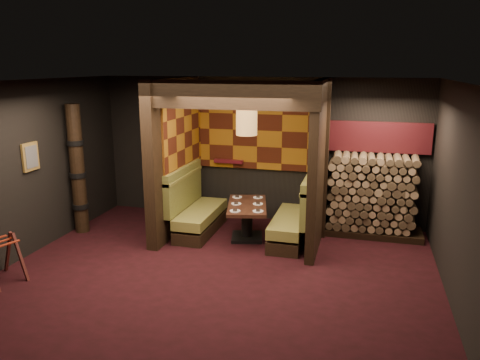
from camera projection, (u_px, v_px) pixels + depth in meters
name	position (u px, v px, depth m)	size (l,w,h in m)	color
floor	(218.00, 274.00, 7.09)	(6.50, 5.50, 0.02)	black
ceiling	(215.00, 81.00, 6.40)	(6.50, 5.50, 0.02)	black
wall_back	(259.00, 150.00, 9.33)	(6.50, 0.02, 2.85)	black
wall_front	(121.00, 256.00, 4.16)	(6.50, 0.02, 2.85)	black
wall_left	(25.00, 170.00, 7.58)	(0.02, 5.50, 2.85)	black
wall_right	(461.00, 199.00, 5.92)	(0.02, 5.50, 2.85)	black
partition_left	(175.00, 157.00, 8.64)	(0.20, 2.20, 2.85)	black
partition_right	(319.00, 164.00, 8.01)	(0.15, 2.10, 2.85)	black
header_beam	(228.00, 95.00, 7.12)	(2.85, 0.18, 0.44)	black
tapa_back_panel	(257.00, 130.00, 9.20)	(2.40, 0.06, 1.55)	#935811
tapa_side_panel	(183.00, 133.00, 8.67)	(0.04, 1.85, 1.45)	#935811
lacquer_shelf	(229.00, 161.00, 9.44)	(0.60, 0.12, 0.07)	#531019
booth_bench_left	(196.00, 211.00, 8.79)	(0.68, 1.60, 1.14)	black
booth_bench_right	(296.00, 220.00, 8.30)	(0.68, 1.60, 1.14)	black
dining_table	(247.00, 216.00, 8.40)	(0.94, 1.36, 0.66)	black
place_settings	(247.00, 204.00, 8.35)	(0.75, 1.10, 0.03)	white
pendant_lamp	(247.00, 122.00, 7.95)	(0.36, 0.36, 0.94)	olive
framed_picture	(30.00, 157.00, 7.61)	(0.05, 0.36, 0.46)	olive
luggage_rack	(0.00, 257.00, 6.77)	(0.79, 0.67, 0.73)	#411613
totem_column	(78.00, 170.00, 8.61)	(0.31, 0.31, 2.40)	black
firewood_stack	(376.00, 196.00, 8.53)	(1.73, 0.70, 1.50)	black
mosaic_header	(379.00, 137.00, 8.59)	(1.83, 0.10, 0.56)	maroon
bay_front_post	(326.00, 161.00, 8.23)	(0.08, 0.08, 2.85)	black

